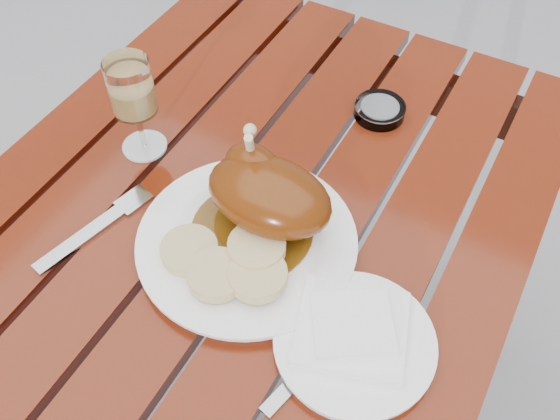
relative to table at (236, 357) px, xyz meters
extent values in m
cube|color=maroon|center=(0.00, 0.00, 0.00)|extent=(0.80, 1.20, 0.75)
cylinder|color=white|center=(0.04, 0.01, 0.38)|extent=(0.32, 0.32, 0.02)
cylinder|color=#5C370A|center=(0.04, 0.02, 0.40)|extent=(0.17, 0.17, 0.00)
ellipsoid|color=#6F2B08|center=(0.05, 0.06, 0.44)|extent=(0.18, 0.12, 0.09)
ellipsoid|color=#6F2B08|center=(0.01, 0.08, 0.46)|extent=(0.09, 0.06, 0.07)
cylinder|color=#C6B28C|center=(0.00, 0.09, 0.48)|extent=(0.03, 0.04, 0.10)
cylinder|color=tan|center=(-0.02, -0.05, 0.40)|extent=(0.08, 0.08, 0.02)
cylinder|color=tan|center=(0.04, -0.07, 0.41)|extent=(0.08, 0.08, 0.02)
cylinder|color=tan|center=(0.09, -0.05, 0.41)|extent=(0.08, 0.08, 0.02)
cylinder|color=tan|center=(0.06, -0.01, 0.42)|extent=(0.08, 0.08, 0.02)
cylinder|color=tan|center=(-0.21, 0.10, 0.46)|extent=(0.08, 0.08, 0.17)
cylinder|color=white|center=(0.23, -0.06, 0.38)|extent=(0.25, 0.25, 0.02)
cube|color=white|center=(0.22, -0.05, 0.40)|extent=(0.17, 0.16, 0.01)
cylinder|color=#B2B7BC|center=(0.09, 0.35, 0.39)|extent=(0.09, 0.09, 0.02)
cube|color=gray|center=(-0.17, -0.08, 0.38)|extent=(0.06, 0.18, 0.01)
cube|color=gray|center=(0.20, -0.10, 0.38)|extent=(0.06, 0.19, 0.01)
camera|label=1|loc=(0.33, -0.42, 1.10)|focal=40.00mm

